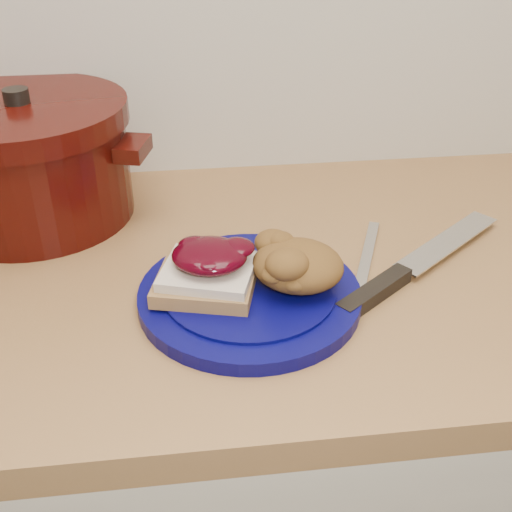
{
  "coord_description": "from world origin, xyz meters",
  "views": [
    {
      "loc": [
        -0.06,
        0.81,
        1.34
      ],
      "look_at": [
        0.01,
        1.44,
        0.95
      ],
      "focal_mm": 45.0,
      "sensor_mm": 36.0,
      "label": 1
    }
  ],
  "objects": [
    {
      "name": "chef_knife",
      "position": [
        0.19,
        1.43,
        0.91
      ],
      "size": [
        0.27,
        0.22,
        0.02
      ],
      "rotation": [
        0.0,
        0.0,
        0.66
      ],
      "color": "black",
      "rests_on": "wood_countertop"
    },
    {
      "name": "butter_knife",
      "position": [
        0.17,
        1.49,
        0.9
      ],
      "size": [
        0.08,
        0.17,
        0.0
      ],
      "primitive_type": "cube",
      "rotation": [
        0.0,
        0.0,
        1.19
      ],
      "color": "silver",
      "rests_on": "wood_countertop"
    },
    {
      "name": "plate",
      "position": [
        0.0,
        1.42,
        0.91
      ],
      "size": [
        0.33,
        0.33,
        0.02
      ],
      "primitive_type": "cylinder",
      "rotation": [
        0.0,
        0.0,
        -0.35
      ],
      "color": "#050546",
      "rests_on": "wood_countertop"
    },
    {
      "name": "sandwich",
      "position": [
        -0.04,
        1.42,
        0.95
      ],
      "size": [
        0.13,
        0.12,
        0.05
      ],
      "rotation": [
        0.0,
        0.0,
        -0.35
      ],
      "color": "olive",
      "rests_on": "plate"
    },
    {
      "name": "dutch_oven",
      "position": [
        -0.28,
        1.67,
        0.98
      ],
      "size": [
        0.35,
        0.35,
        0.18
      ],
      "rotation": [
        0.0,
        0.0,
        -0.26
      ],
      "color": "black",
      "rests_on": "wood_countertop"
    },
    {
      "name": "stuffing_mound",
      "position": [
        0.06,
        1.41,
        0.95
      ],
      "size": [
        0.13,
        0.12,
        0.05
      ],
      "primitive_type": "ellipsoid",
      "rotation": [
        0.0,
        0.0,
        -0.35
      ],
      "color": "brown",
      "rests_on": "plate"
    },
    {
      "name": "base_cabinet",
      "position": [
        0.0,
        1.5,
        0.43
      ],
      "size": [
        4.0,
        0.6,
        0.86
      ],
      "primitive_type": "cube",
      "color": "beige",
      "rests_on": "floor"
    }
  ]
}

